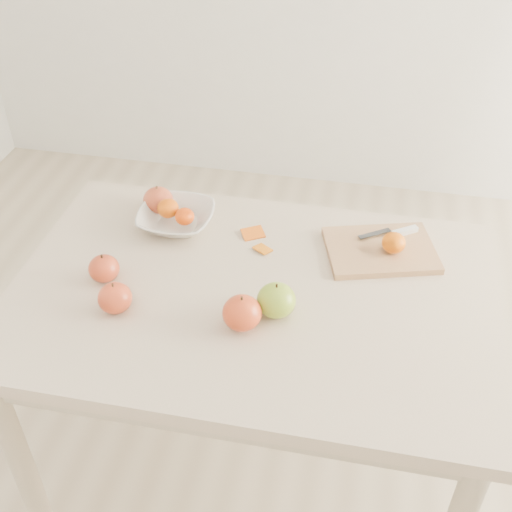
# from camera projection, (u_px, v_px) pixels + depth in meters

# --- Properties ---
(ground) EXTENTS (3.50, 3.50, 0.00)m
(ground) POSITION_uv_depth(u_px,v_px,m) (253.00, 465.00, 2.05)
(ground) COLOR #C6B293
(ground) RESTS_ON ground
(table) EXTENTS (1.20, 0.80, 0.75)m
(table) POSITION_uv_depth(u_px,v_px,m) (252.00, 319.00, 1.65)
(table) COLOR beige
(table) RESTS_ON ground
(cutting_board) EXTENTS (0.33, 0.28, 0.02)m
(cutting_board) POSITION_uv_depth(u_px,v_px,m) (380.00, 250.00, 1.70)
(cutting_board) COLOR #AA8155
(cutting_board) RESTS_ON table
(board_tangerine) EXTENTS (0.06, 0.06, 0.05)m
(board_tangerine) POSITION_uv_depth(u_px,v_px,m) (394.00, 243.00, 1.66)
(board_tangerine) COLOR #D15907
(board_tangerine) RESTS_ON cutting_board
(fruit_bowl) EXTENTS (0.21, 0.21, 0.05)m
(fruit_bowl) POSITION_uv_depth(u_px,v_px,m) (176.00, 218.00, 1.78)
(fruit_bowl) COLOR silver
(fruit_bowl) RESTS_ON table
(bowl_tangerine_near) EXTENTS (0.06, 0.06, 0.05)m
(bowl_tangerine_near) POSITION_uv_depth(u_px,v_px,m) (168.00, 208.00, 1.78)
(bowl_tangerine_near) COLOR #CD4C07
(bowl_tangerine_near) RESTS_ON fruit_bowl
(bowl_tangerine_far) EXTENTS (0.05, 0.05, 0.05)m
(bowl_tangerine_far) POSITION_uv_depth(u_px,v_px,m) (185.00, 216.00, 1.75)
(bowl_tangerine_far) COLOR #DF4807
(bowl_tangerine_far) RESTS_ON fruit_bowl
(orange_peel_a) EXTENTS (0.07, 0.07, 0.01)m
(orange_peel_a) POSITION_uv_depth(u_px,v_px,m) (253.00, 234.00, 1.76)
(orange_peel_a) COLOR #C6520D
(orange_peel_a) RESTS_ON table
(orange_peel_b) EXTENTS (0.06, 0.05, 0.01)m
(orange_peel_b) POSITION_uv_depth(u_px,v_px,m) (263.00, 250.00, 1.71)
(orange_peel_b) COLOR #CA660E
(orange_peel_b) RESTS_ON table
(paring_knife) EXTENTS (0.16, 0.09, 0.01)m
(paring_knife) POSITION_uv_depth(u_px,v_px,m) (400.00, 232.00, 1.73)
(paring_knife) COLOR white
(paring_knife) RESTS_ON cutting_board
(apple_green) EXTENTS (0.09, 0.09, 0.08)m
(apple_green) POSITION_uv_depth(u_px,v_px,m) (276.00, 300.00, 1.49)
(apple_green) COLOR #598613
(apple_green) RESTS_ON table
(apple_red_a) EXTENTS (0.09, 0.09, 0.08)m
(apple_red_a) POSITION_uv_depth(u_px,v_px,m) (158.00, 200.00, 1.83)
(apple_red_a) COLOR maroon
(apple_red_a) RESTS_ON table
(apple_red_b) EXTENTS (0.08, 0.08, 0.07)m
(apple_red_b) POSITION_uv_depth(u_px,v_px,m) (115.00, 298.00, 1.51)
(apple_red_b) COLOR maroon
(apple_red_b) RESTS_ON table
(apple_red_c) EXTENTS (0.09, 0.09, 0.08)m
(apple_red_c) POSITION_uv_depth(u_px,v_px,m) (242.00, 313.00, 1.46)
(apple_red_c) COLOR maroon
(apple_red_c) RESTS_ON table
(apple_red_d) EXTENTS (0.08, 0.08, 0.07)m
(apple_red_d) POSITION_uv_depth(u_px,v_px,m) (104.00, 268.00, 1.60)
(apple_red_d) COLOR maroon
(apple_red_d) RESTS_ON table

